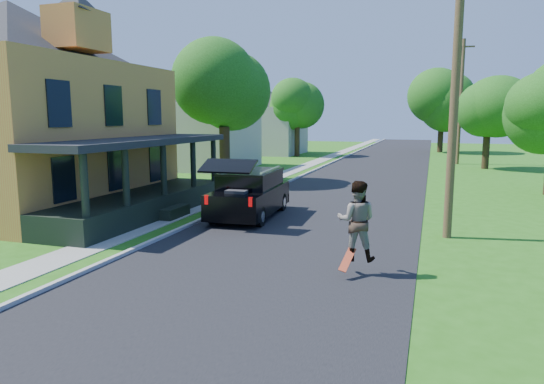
% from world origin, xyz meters
% --- Properties ---
extents(ground, '(140.00, 140.00, 0.00)m').
position_xyz_m(ground, '(0.00, 0.00, 0.00)').
color(ground, '#265F13').
rests_on(ground, ground).
extents(street, '(8.00, 120.00, 0.02)m').
position_xyz_m(street, '(0.00, 20.00, 0.00)').
color(street, black).
rests_on(street, ground).
extents(curb, '(0.15, 120.00, 0.12)m').
position_xyz_m(curb, '(-4.05, 20.00, 0.00)').
color(curb, '#A0A09B').
rests_on(curb, ground).
extents(sidewalk, '(1.30, 120.00, 0.03)m').
position_xyz_m(sidewalk, '(-5.60, 20.00, 0.00)').
color(sidewalk, gray).
rests_on(sidewalk, ground).
extents(front_walk, '(6.50, 1.20, 0.03)m').
position_xyz_m(front_walk, '(-9.50, 6.00, 0.00)').
color(front_walk, gray).
rests_on(front_walk, ground).
extents(main_house, '(15.56, 15.56, 10.10)m').
position_xyz_m(main_house, '(-12.80, 5.99, 4.92)').
color(main_house, '#CA8B3B').
rests_on(main_house, ground).
extents(neighbor_house_mid, '(12.78, 12.78, 8.30)m').
position_xyz_m(neighbor_house_mid, '(-13.50, 24.00, 4.19)').
color(neighbor_house_mid, '#ABA897').
rests_on(neighbor_house_mid, ground).
extents(neighbor_house_far, '(12.78, 12.78, 8.30)m').
position_xyz_m(neighbor_house_far, '(-13.50, 40.00, 4.19)').
color(neighbor_house_far, '#ABA897').
rests_on(neighbor_house_far, ground).
extents(black_suv, '(2.29, 5.42, 2.48)m').
position_xyz_m(black_suv, '(-2.59, 7.08, 0.95)').
color(black_suv, black).
rests_on(black_suv, ground).
extents(skateboarder, '(1.05, 0.85, 2.02)m').
position_xyz_m(skateboarder, '(2.50, 1.30, 1.37)').
color(skateboarder, black).
rests_on(skateboarder, ground).
extents(skateboard, '(0.36, 0.61, 0.52)m').
position_xyz_m(skateboard, '(2.36, 0.89, 0.44)').
color(skateboard, '#A82C0E').
rests_on(skateboard, ground).
extents(tree_left_mid, '(6.95, 6.58, 8.72)m').
position_xyz_m(tree_left_mid, '(-7.66, 16.06, 5.68)').
color(tree_left_mid, black).
rests_on(tree_left_mid, ground).
extents(tree_left_far, '(5.67, 5.37, 8.21)m').
position_xyz_m(tree_left_far, '(-9.00, 37.34, 5.59)').
color(tree_left_far, black).
rests_on(tree_left_far, ground).
extents(tree_right_mid, '(5.56, 5.32, 7.95)m').
position_xyz_m(tree_right_mid, '(8.12, 30.14, 5.26)').
color(tree_right_mid, black).
rests_on(tree_right_mid, ground).
extents(tree_right_far, '(6.79, 6.53, 9.75)m').
position_xyz_m(tree_right_far, '(4.99, 48.25, 6.44)').
color(tree_right_far, black).
rests_on(tree_right_far, ground).
extents(utility_pole_near, '(1.69, 0.29, 10.90)m').
position_xyz_m(utility_pole_near, '(4.82, 6.00, 5.60)').
color(utility_pole_near, '#452C20').
rests_on(utility_pole_near, ground).
extents(utility_pole_far, '(1.72, 0.31, 10.37)m').
position_xyz_m(utility_pole_far, '(6.29, 33.54, 5.34)').
color(utility_pole_far, '#452C20').
rests_on(utility_pole_far, ground).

